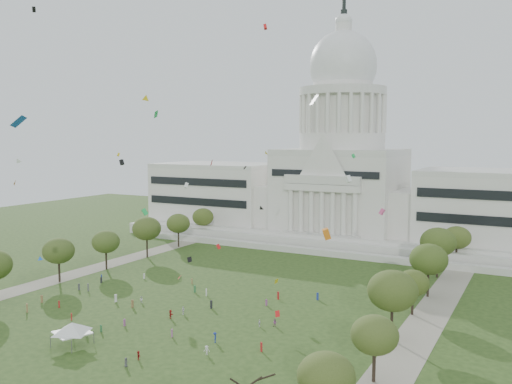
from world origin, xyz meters
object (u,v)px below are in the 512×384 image
object	(u,v)px
event_tent	(72,327)
capitol	(341,181)
big_bare_tree	(248,384)
person_0	(362,338)

from	to	relation	value
event_tent	capitol	bearing A→B (deg)	86.65
big_bare_tree	person_0	distance (m)	42.64
capitol	event_tent	bearing A→B (deg)	-93.35
event_tent	person_0	size ratio (longest dim) A/B	6.22
event_tent	person_0	xyz separation A→B (m)	(46.93, 27.31, -2.67)
capitol	event_tent	world-z (taller)	capitol
capitol	person_0	size ratio (longest dim) A/B	94.82
big_bare_tree	event_tent	world-z (taller)	big_bare_tree
capitol	big_bare_tree	size ratio (longest dim) A/B	12.50
event_tent	person_0	distance (m)	54.37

